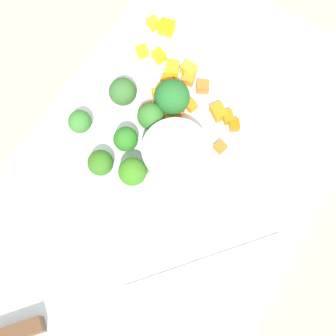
% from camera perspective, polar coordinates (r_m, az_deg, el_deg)
% --- Properties ---
extents(ground_plane, '(4.00, 4.00, 0.00)m').
position_cam_1_polar(ground_plane, '(0.58, 0.00, -0.75)').
color(ground_plane, '#9F9882').
extents(cutting_board, '(0.53, 0.33, 0.01)m').
position_cam_1_polar(cutting_board, '(0.57, 0.00, -0.55)').
color(cutting_board, white).
rests_on(cutting_board, ground_plane).
extents(prep_bowl, '(0.08, 0.08, 0.04)m').
position_cam_1_polar(prep_bowl, '(0.56, 0.82, 1.59)').
color(prep_bowl, '#B2BBBE').
rests_on(prep_bowl, cutting_board).
extents(chef_knife, '(0.26, 0.22, 0.02)m').
position_cam_1_polar(chef_knife, '(0.53, -9.63, -15.70)').
color(chef_knife, silver).
rests_on(chef_knife, cutting_board).
extents(carrot_dice_0, '(0.01, 0.01, 0.01)m').
position_cam_1_polar(carrot_dice_0, '(0.61, -0.13, 10.17)').
color(carrot_dice_0, orange).
rests_on(carrot_dice_0, cutting_board).
extents(carrot_dice_1, '(0.02, 0.02, 0.01)m').
position_cam_1_polar(carrot_dice_1, '(0.59, 6.87, 5.80)').
color(carrot_dice_1, orange).
rests_on(carrot_dice_1, cutting_board).
extents(carrot_dice_2, '(0.02, 0.02, 0.01)m').
position_cam_1_polar(carrot_dice_2, '(0.59, -0.37, 6.71)').
color(carrot_dice_2, orange).
rests_on(carrot_dice_2, cutting_board).
extents(carrot_dice_3, '(0.02, 0.02, 0.01)m').
position_cam_1_polar(carrot_dice_3, '(0.61, 4.00, 9.24)').
color(carrot_dice_3, orange).
rests_on(carrot_dice_3, cutting_board).
extents(carrot_dice_4, '(0.02, 0.02, 0.01)m').
position_cam_1_polar(carrot_dice_4, '(0.61, 2.39, 10.27)').
color(carrot_dice_4, orange).
rests_on(carrot_dice_4, cutting_board).
extents(carrot_dice_5, '(0.02, 0.02, 0.01)m').
position_cam_1_polar(carrot_dice_5, '(0.60, -1.21, 8.25)').
color(carrot_dice_5, orange).
rests_on(carrot_dice_5, cutting_board).
extents(carrot_dice_6, '(0.02, 0.02, 0.01)m').
position_cam_1_polar(carrot_dice_6, '(0.60, 2.63, 7.16)').
color(carrot_dice_6, orange).
rests_on(carrot_dice_6, cutting_board).
extents(carrot_dice_7, '(0.02, 0.02, 0.02)m').
position_cam_1_polar(carrot_dice_7, '(0.59, 1.07, 6.94)').
color(carrot_dice_7, orange).
rests_on(carrot_dice_7, cutting_board).
extents(carrot_dice_8, '(0.02, 0.02, 0.01)m').
position_cam_1_polar(carrot_dice_8, '(0.59, 7.60, 4.92)').
color(carrot_dice_8, orange).
rests_on(carrot_dice_8, cutting_board).
extents(carrot_dice_9, '(0.02, 0.02, 0.01)m').
position_cam_1_polar(carrot_dice_9, '(0.59, 0.30, 5.78)').
color(carrot_dice_9, orange).
rests_on(carrot_dice_9, cutting_board).
extents(carrot_dice_10, '(0.02, 0.02, 0.01)m').
position_cam_1_polar(carrot_dice_10, '(0.59, 5.80, 6.39)').
color(carrot_dice_10, orange).
rests_on(carrot_dice_10, cutting_board).
extents(carrot_dice_11, '(0.02, 0.02, 0.01)m').
position_cam_1_polar(carrot_dice_11, '(0.59, -2.29, 6.74)').
color(carrot_dice_11, orange).
rests_on(carrot_dice_11, cutting_board).
extents(carrot_dice_12, '(0.01, 0.02, 0.01)m').
position_cam_1_polar(carrot_dice_12, '(0.60, 0.77, 9.11)').
color(carrot_dice_12, orange).
rests_on(carrot_dice_12, cutting_board).
extents(carrot_dice_13, '(0.01, 0.01, 0.01)m').
position_cam_1_polar(carrot_dice_13, '(0.58, 6.01, 2.39)').
color(carrot_dice_13, orange).
rests_on(carrot_dice_13, cutting_board).
extents(pepper_dice_0, '(0.02, 0.02, 0.01)m').
position_cam_1_polar(pepper_dice_0, '(0.62, 0.48, 11.26)').
color(pepper_dice_0, yellow).
rests_on(pepper_dice_0, cutting_board).
extents(pepper_dice_1, '(0.02, 0.02, 0.01)m').
position_cam_1_polar(pepper_dice_1, '(0.65, -1.69, 16.24)').
color(pepper_dice_1, yellow).
rests_on(pepper_dice_1, cutting_board).
extents(pepper_dice_2, '(0.02, 0.02, 0.02)m').
position_cam_1_polar(pepper_dice_2, '(0.65, -0.16, 15.79)').
color(pepper_dice_2, yellow).
rests_on(pepper_dice_2, cutting_board).
extents(pepper_dice_3, '(0.02, 0.01, 0.01)m').
position_cam_1_polar(pepper_dice_3, '(0.60, -0.92, 8.77)').
color(pepper_dice_3, yellow).
rests_on(pepper_dice_3, cutting_board).
extents(pepper_dice_4, '(0.02, 0.02, 0.01)m').
position_cam_1_polar(pepper_dice_4, '(0.63, -2.97, 13.18)').
color(pepper_dice_4, yellow).
rests_on(pepper_dice_4, cutting_board).
extents(pepper_dice_5, '(0.02, 0.02, 0.01)m').
position_cam_1_polar(pepper_dice_5, '(0.63, -1.03, 12.70)').
color(pepper_dice_5, yellow).
rests_on(pepper_dice_5, cutting_board).
extents(pepper_dice_6, '(0.01, 0.02, 0.02)m').
position_cam_1_polar(pepper_dice_6, '(0.62, 2.41, 11.21)').
color(pepper_dice_6, yellow).
rests_on(pepper_dice_6, cutting_board).
extents(broccoli_floret_0, '(0.03, 0.03, 0.04)m').
position_cam_1_polar(broccoli_floret_0, '(0.56, -4.97, 3.12)').
color(broccoli_floret_0, '#83BA64').
rests_on(broccoli_floret_0, cutting_board).
extents(broccoli_floret_1, '(0.03, 0.03, 0.03)m').
position_cam_1_polar(broccoli_floret_1, '(0.58, -2.03, 5.93)').
color(broccoli_floret_1, '#8DB669').
rests_on(broccoli_floret_1, cutting_board).
extents(broccoli_floret_2, '(0.03, 0.03, 0.04)m').
position_cam_1_polar(broccoli_floret_2, '(0.59, -5.20, 8.67)').
color(broccoli_floret_2, '#8EB45F').
rests_on(broccoli_floret_2, cutting_board).
extents(broccoli_floret_3, '(0.04, 0.04, 0.04)m').
position_cam_1_polar(broccoli_floret_3, '(0.58, 0.46, 8.09)').
color(broccoli_floret_3, '#80C062').
rests_on(broccoli_floret_3, cutting_board).
extents(broccoli_floret_4, '(0.03, 0.03, 0.03)m').
position_cam_1_polar(broccoli_floret_4, '(0.56, -7.73, 0.58)').
color(broccoli_floret_4, '#91B659').
rests_on(broccoli_floret_4, cutting_board).
extents(broccoli_floret_5, '(0.03, 0.03, 0.03)m').
position_cam_1_polar(broccoli_floret_5, '(0.58, -10.05, 5.23)').
color(broccoli_floret_5, '#89AC57').
rests_on(broccoli_floret_5, cutting_board).
extents(broccoli_floret_6, '(0.03, 0.03, 0.04)m').
position_cam_1_polar(broccoli_floret_6, '(0.54, -4.09, -0.45)').
color(broccoli_floret_6, '#87C25E').
rests_on(broccoli_floret_6, cutting_board).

